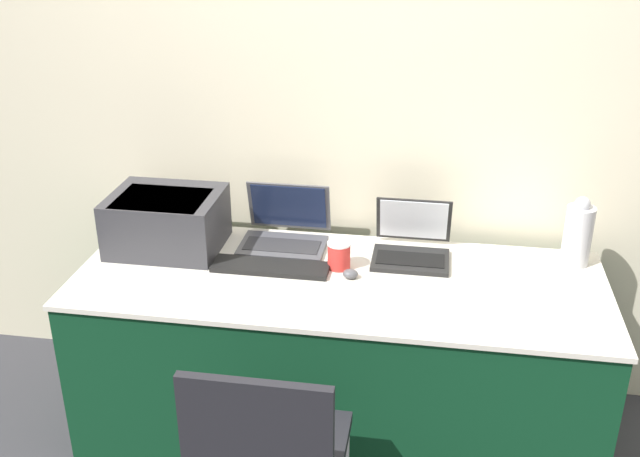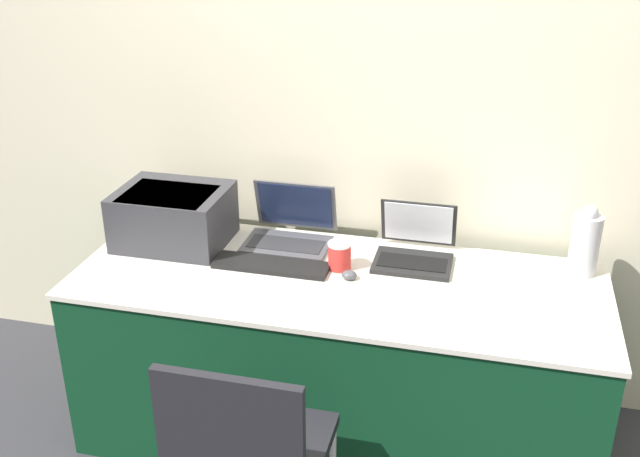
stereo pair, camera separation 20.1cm
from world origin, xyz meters
The scene contains 10 objects.
wall_back centered at (0.00, 0.86, 1.30)m, with size 8.00×0.05×2.60m.
table centered at (0.00, 0.37, 0.37)m, with size 2.00×0.76×0.74m.
printer centered at (-0.72, 0.51, 0.86)m, with size 0.44×0.35×0.23m.
laptop_left centered at (-0.26, 0.63, 0.79)m, with size 0.35×0.29×0.24m.
laptop_right centered at (0.26, 0.59, 0.78)m, with size 0.30×0.29×0.22m.
external_keyboard centered at (-0.27, 0.39, 0.75)m, with size 0.45×0.13×0.02m.
coffee_cup centered at (-0.01, 0.45, 0.79)m, with size 0.09×0.09×0.11m.
mouse centered at (0.04, 0.37, 0.75)m, with size 0.06×0.05×0.04m.
metal_pitcher centered at (0.89, 0.63, 0.86)m, with size 0.11×0.11×0.28m.
chair centered at (-0.10, -0.42, 0.54)m, with size 0.42×0.46×0.92m.
Camera 2 is at (0.53, -2.05, 2.09)m, focal length 42.00 mm.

